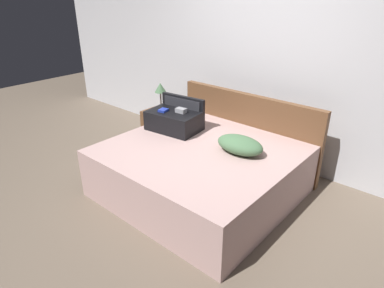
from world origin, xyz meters
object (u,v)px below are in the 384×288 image
Objects in this scene: bed at (200,171)px; pillow_near_headboard at (240,145)px; hard_case_large at (174,119)px; table_lamp at (160,89)px; nightstand at (162,128)px.

bed is 0.54m from pillow_near_headboard.
bed is at bearing -151.50° from pillow_near_headboard.
table_lamp is at bearing 140.70° from hard_case_large.
nightstand is at bearing 140.70° from hard_case_large.
bed is 0.72m from hard_case_large.
pillow_near_headboard is 1.66m from nightstand.
pillow_near_headboard is 0.99× the size of nightstand.
nightstand is at bearing -90.00° from table_lamp.
hard_case_large is at bearing 179.39° from pillow_near_headboard.
bed is 1.46m from table_lamp.
pillow_near_headboard is 1.25× the size of table_lamp.
table_lamp is (0.00, 0.00, 0.56)m from nightstand.
table_lamp reaches higher than nightstand.
bed reaches higher than nightstand.
hard_case_large is at bearing -32.42° from table_lamp.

